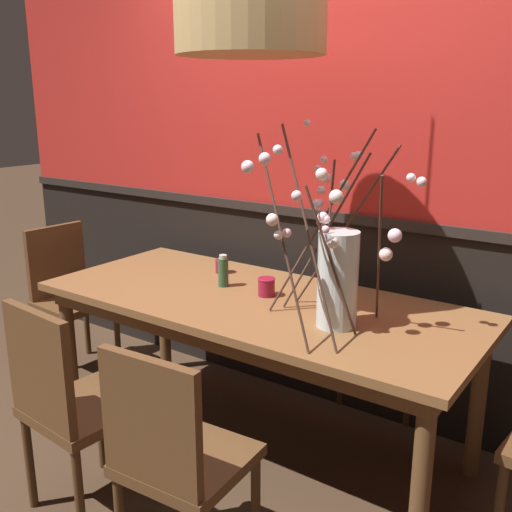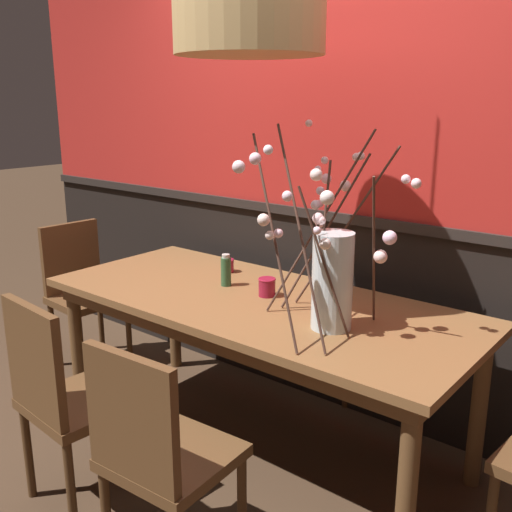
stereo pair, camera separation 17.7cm
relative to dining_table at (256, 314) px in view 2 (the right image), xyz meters
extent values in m
plane|color=#422D1E|center=(0.00, 0.00, -0.68)|extent=(24.00, 24.00, 0.00)
cube|color=black|center=(0.00, 0.64, -0.16)|extent=(4.80, 0.12, 1.05)
cube|color=black|center=(0.00, 0.63, 0.39)|extent=(4.80, 0.14, 0.05)
cube|color=#B2231E|center=(0.00, 0.64, 1.31)|extent=(4.80, 0.12, 1.89)
cube|color=brown|center=(0.00, 0.00, 0.06)|extent=(2.08, 0.89, 0.04)
cube|color=brown|center=(0.00, 0.00, 0.00)|extent=(1.98, 0.78, 0.08)
cylinder|color=brown|center=(-0.95, -0.36, -0.32)|extent=(0.07, 0.07, 0.72)
cylinder|color=brown|center=(0.95, -0.36, -0.32)|extent=(0.07, 0.07, 0.72)
cylinder|color=brown|center=(-0.95, 0.36, -0.32)|extent=(0.07, 0.07, 0.72)
cylinder|color=brown|center=(0.95, 0.36, -0.32)|extent=(0.07, 0.07, 0.72)
cube|color=brown|center=(0.27, -0.79, -0.24)|extent=(0.43, 0.43, 0.04)
cube|color=brown|center=(0.28, -0.97, 0.00)|extent=(0.39, 0.06, 0.44)
cylinder|color=#492F1A|center=(0.08, -0.63, -0.47)|extent=(0.04, 0.04, 0.42)
cylinder|color=#492F1A|center=(0.43, -0.61, -0.47)|extent=(0.04, 0.04, 0.42)
cube|color=brown|center=(0.36, 0.76, -0.21)|extent=(0.45, 0.41, 0.04)
cube|color=brown|center=(0.36, 0.95, 0.04)|extent=(0.43, 0.04, 0.46)
cylinder|color=#492F1A|center=(0.56, 0.58, -0.46)|extent=(0.04, 0.04, 0.45)
cylinder|color=#492F1A|center=(0.17, 0.59, -0.46)|extent=(0.04, 0.04, 0.45)
cylinder|color=#492F1A|center=(0.56, 0.94, -0.46)|extent=(0.04, 0.04, 0.45)
cylinder|color=#492F1A|center=(0.17, 0.94, -0.46)|extent=(0.04, 0.04, 0.45)
cube|color=brown|center=(-0.30, -0.77, -0.24)|extent=(0.45, 0.45, 0.04)
cube|color=brown|center=(-0.32, -0.95, 0.01)|extent=(0.40, 0.07, 0.45)
cylinder|color=#492F1A|center=(-0.47, -0.58, -0.47)|extent=(0.04, 0.04, 0.42)
cylinder|color=#492F1A|center=(-0.11, -0.61, -0.47)|extent=(0.04, 0.04, 0.42)
cylinder|color=#492F1A|center=(-0.49, -0.93, -0.47)|extent=(0.04, 0.04, 0.42)
cylinder|color=#492F1A|center=(-0.14, -0.96, -0.47)|extent=(0.04, 0.04, 0.42)
cube|color=brown|center=(-1.38, 0.03, -0.24)|extent=(0.41, 0.44, 0.04)
cube|color=brown|center=(-1.55, 0.04, 0.00)|extent=(0.06, 0.39, 0.44)
cylinder|color=#492F1A|center=(-1.21, 0.19, -0.47)|extent=(0.04, 0.04, 0.42)
cylinder|color=#492F1A|center=(-1.23, -0.16, -0.47)|extent=(0.04, 0.04, 0.42)
cylinder|color=#492F1A|center=(-1.53, 0.21, -0.47)|extent=(0.04, 0.04, 0.42)
cylinder|color=#492F1A|center=(-1.55, -0.13, -0.47)|extent=(0.04, 0.04, 0.42)
cylinder|color=silver|center=(0.47, -0.09, 0.28)|extent=(0.17, 0.17, 0.40)
cylinder|color=silver|center=(0.47, -0.09, 0.13)|extent=(0.15, 0.15, 0.09)
cylinder|color=#472D23|center=(0.42, -0.10, 0.42)|extent=(0.03, 0.13, 0.67)
sphere|color=#F5CFDF|center=(0.43, -0.11, 0.42)|extent=(0.05, 0.05, 0.05)
sphere|color=#FFCED4|center=(0.39, -0.09, 0.52)|extent=(0.05, 0.05, 0.05)
sphere|color=#FDD0D0|center=(0.40, -0.09, 0.52)|extent=(0.04, 0.04, 0.04)
sphere|color=#FFDDD4|center=(0.40, -0.12, 0.70)|extent=(0.05, 0.05, 0.05)
cylinder|color=#472D23|center=(0.48, -0.18, 0.37)|extent=(0.21, 0.09, 0.58)
sphere|color=silver|center=(0.53, -0.25, 0.64)|extent=(0.05, 0.05, 0.05)
sphere|color=#FED3E3|center=(0.49, -0.24, 0.51)|extent=(0.03, 0.03, 0.03)
sphere|color=white|center=(0.49, -0.19, 0.45)|extent=(0.04, 0.04, 0.04)
cylinder|color=#472D23|center=(0.33, -0.30, 0.47)|extent=(0.37, 0.20, 0.77)
sphere|color=#F9D9D0|center=(0.34, -0.34, 0.49)|extent=(0.03, 0.03, 0.03)
sphere|color=#FFCDDF|center=(0.36, -0.31, 0.50)|extent=(0.04, 0.04, 0.04)
sphere|color=#FFDCCF|center=(0.32, -0.35, 0.55)|extent=(0.05, 0.05, 0.05)
sphere|color=silver|center=(0.25, -0.41, 0.75)|extent=(0.05, 0.05, 0.05)
cylinder|color=#472D23|center=(0.61, -0.03, 0.40)|extent=(0.11, 0.26, 0.64)
sphere|color=#FFD3D0|center=(0.64, -0.03, 0.40)|extent=(0.05, 0.05, 0.05)
sphere|color=silver|center=(0.71, 0.00, 0.70)|extent=(0.03, 0.03, 0.03)
sphere|color=#F7CBD2|center=(0.75, 0.00, 0.68)|extent=(0.04, 0.04, 0.04)
sphere|color=#F6CBE7|center=(0.66, -0.01, 0.47)|extent=(0.06, 0.06, 0.06)
cylinder|color=#472D23|center=(0.41, -0.24, 0.49)|extent=(0.38, 0.20, 0.81)
sphere|color=white|center=(0.35, -0.36, 0.81)|extent=(0.04, 0.04, 0.04)
sphere|color=#FFC6D8|center=(0.31, -0.39, 0.78)|extent=(0.04, 0.04, 0.04)
sphere|color=silver|center=(0.41, -0.32, 0.64)|extent=(0.04, 0.04, 0.04)
cylinder|color=#472D23|center=(0.31, 0.05, 0.47)|extent=(0.33, 0.33, 0.78)
sphere|color=silver|center=(0.28, 0.09, 0.60)|extent=(0.04, 0.04, 0.04)
sphere|color=#FFC7DC|center=(0.27, 0.10, 0.54)|extent=(0.04, 0.04, 0.04)
sphere|color=#FFD2DC|center=(0.12, 0.23, 0.88)|extent=(0.03, 0.03, 0.03)
sphere|color=#FCD9D0|center=(0.25, 0.12, 0.66)|extent=(0.03, 0.03, 0.03)
sphere|color=#F5C5DB|center=(0.23, 0.14, 0.69)|extent=(0.03, 0.03, 0.03)
sphere|color=silver|center=(0.27, 0.07, 0.54)|extent=(0.04, 0.04, 0.04)
cylinder|color=#472D23|center=(0.38, 0.14, 0.44)|extent=(0.40, 0.17, 0.72)
sphere|color=white|center=(0.33, 0.34, 0.73)|extent=(0.04, 0.04, 0.04)
sphere|color=#F7CAD3|center=(0.31, 0.33, 0.73)|extent=(0.04, 0.04, 0.04)
sphere|color=#FAD0D2|center=(0.32, 0.23, 0.61)|extent=(0.05, 0.05, 0.05)
cylinder|color=#472D23|center=(0.31, 0.08, 0.42)|extent=(0.29, 0.24, 0.68)
sphere|color=#F7D0D8|center=(0.23, 0.19, 0.72)|extent=(0.03, 0.03, 0.03)
sphere|color=#FFC9DB|center=(0.29, 0.08, 0.47)|extent=(0.05, 0.05, 0.05)
sphere|color=#FCC7DB|center=(0.25, 0.19, 0.64)|extent=(0.05, 0.05, 0.05)
cylinder|color=maroon|center=(-0.39, 0.24, 0.12)|extent=(0.07, 0.07, 0.07)
torus|color=#A81B37|center=(-0.39, 0.24, 0.15)|extent=(0.07, 0.07, 0.01)
cylinder|color=silver|center=(-0.39, 0.24, 0.10)|extent=(0.05, 0.05, 0.04)
cylinder|color=maroon|center=(0.02, 0.06, 0.12)|extent=(0.08, 0.08, 0.09)
torus|color=#A81B37|center=(0.02, 0.06, 0.16)|extent=(0.08, 0.08, 0.01)
cylinder|color=silver|center=(0.02, 0.06, 0.11)|extent=(0.06, 0.06, 0.04)
cylinder|color=#2D5633|center=(-0.24, 0.06, 0.15)|extent=(0.05, 0.05, 0.14)
cylinder|color=beige|center=(-0.24, 0.06, 0.23)|extent=(0.04, 0.04, 0.02)
cylinder|color=tan|center=(0.03, -0.08, 1.26)|extent=(0.62, 0.62, 0.21)
sphere|color=#F9EAB7|center=(0.03, -0.08, 1.23)|extent=(0.14, 0.14, 0.14)
camera|label=1|loc=(1.50, -2.13, 0.99)|focal=41.29mm
camera|label=2|loc=(1.64, -2.02, 0.99)|focal=41.29mm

